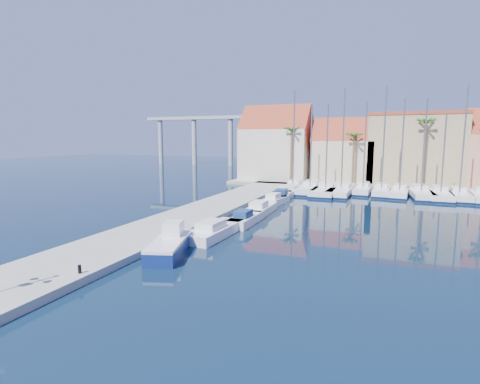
# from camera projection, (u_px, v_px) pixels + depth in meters

# --- Properties ---
(ground) EXTENTS (260.00, 260.00, 0.00)m
(ground) POSITION_uv_depth(u_px,v_px,m) (219.00, 272.00, 22.46)
(ground) COLOR black
(ground) RESTS_ON ground
(quay_west) EXTENTS (6.00, 77.00, 0.50)m
(quay_west) POSITION_uv_depth(u_px,v_px,m) (194.00, 215.00, 38.12)
(quay_west) COLOR gray
(quay_west) RESTS_ON ground
(shore_north) EXTENTS (54.00, 16.00, 0.50)m
(shore_north) POSITION_uv_depth(u_px,v_px,m) (392.00, 184.00, 62.98)
(shore_north) COLOR gray
(shore_north) RESTS_ON ground
(bollard) EXTENTS (0.19, 0.19, 0.48)m
(bollard) POSITION_uv_depth(u_px,v_px,m) (80.00, 269.00, 20.83)
(bollard) COLOR black
(bollard) RESTS_ON quay_west
(fishing_boat) EXTENTS (3.64, 6.22, 2.07)m
(fishing_boat) POSITION_uv_depth(u_px,v_px,m) (170.00, 244.00, 25.98)
(fishing_boat) COLOR navy
(fishing_boat) RESTS_ON ground
(motorboat_west_0) EXTENTS (2.61, 7.23, 1.40)m
(motorboat_west_0) POSITION_uv_depth(u_px,v_px,m) (215.00, 230.00, 30.67)
(motorboat_west_0) COLOR white
(motorboat_west_0) RESTS_ON ground
(motorboat_west_1) EXTENTS (1.81, 5.63, 1.40)m
(motorboat_west_1) POSITION_uv_depth(u_px,v_px,m) (245.00, 219.00, 34.93)
(motorboat_west_1) COLOR white
(motorboat_west_1) RESTS_ON ground
(motorboat_west_2) EXTENTS (2.21, 6.55, 1.40)m
(motorboat_west_2) POSITION_uv_depth(u_px,v_px,m) (260.00, 209.00, 39.91)
(motorboat_west_2) COLOR white
(motorboat_west_2) RESTS_ON ground
(motorboat_west_3) EXTENTS (2.31, 5.81, 1.40)m
(motorboat_west_3) POSITION_uv_depth(u_px,v_px,m) (275.00, 200.00, 45.51)
(motorboat_west_3) COLOR white
(motorboat_west_3) RESTS_ON ground
(motorboat_west_4) EXTENTS (2.53, 6.43, 1.40)m
(motorboat_west_4) POSITION_uv_depth(u_px,v_px,m) (282.00, 195.00, 49.21)
(motorboat_west_4) COLOR white
(motorboat_west_4) RESTS_ON ground
(motorboat_west_5) EXTENTS (2.89, 7.28, 1.40)m
(motorboat_west_5) POSITION_uv_depth(u_px,v_px,m) (292.00, 190.00, 53.87)
(motorboat_west_5) COLOR white
(motorboat_west_5) RESTS_ON ground
(sailboat_0) EXTENTS (2.87, 9.12, 14.87)m
(sailboat_0) POSITION_uv_depth(u_px,v_px,m) (294.00, 187.00, 57.07)
(sailboat_0) COLOR white
(sailboat_0) RESTS_ON ground
(sailboat_1) EXTENTS (3.10, 11.53, 12.77)m
(sailboat_1) POSITION_uv_depth(u_px,v_px,m) (311.00, 188.00, 56.07)
(sailboat_1) COLOR white
(sailboat_1) RESTS_ON ground
(sailboat_2) EXTENTS (3.26, 12.05, 12.73)m
(sailboat_2) POSITION_uv_depth(u_px,v_px,m) (326.00, 190.00, 54.47)
(sailboat_2) COLOR white
(sailboat_2) RESTS_ON ground
(sailboat_3) EXTENTS (3.38, 11.38, 14.79)m
(sailboat_3) POSITION_uv_depth(u_px,v_px,m) (342.00, 190.00, 53.77)
(sailboat_3) COLOR white
(sailboat_3) RESTS_ON ground
(sailboat_4) EXTENTS (2.48, 8.19, 13.08)m
(sailboat_4) POSITION_uv_depth(u_px,v_px,m) (363.00, 189.00, 54.38)
(sailboat_4) COLOR white
(sailboat_4) RESTS_ON ground
(sailboat_5) EXTENTS (2.42, 8.46, 14.92)m
(sailboat_5) POSITION_uv_depth(u_px,v_px,m) (381.00, 190.00, 52.96)
(sailboat_5) COLOR white
(sailboat_5) RESTS_ON ground
(sailboat_6) EXTENTS (2.87, 8.52, 13.27)m
(sailboat_6) POSITION_uv_depth(u_px,v_px,m) (400.00, 192.00, 51.72)
(sailboat_6) COLOR white
(sailboat_6) RESTS_ON ground
(sailboat_7) EXTENTS (3.44, 10.26, 13.23)m
(sailboat_7) POSITION_uv_depth(u_px,v_px,m) (420.00, 193.00, 51.01)
(sailboat_7) COLOR white
(sailboat_7) RESTS_ON ground
(sailboat_8) EXTENTS (2.85, 9.93, 11.06)m
(sailboat_8) POSITION_uv_depth(u_px,v_px,m) (440.00, 194.00, 49.87)
(sailboat_8) COLOR white
(sailboat_8) RESTS_ON ground
(sailboat_9) EXTENTS (2.44, 8.78, 14.61)m
(sailboat_9) POSITION_uv_depth(u_px,v_px,m) (459.00, 195.00, 49.02)
(sailboat_9) COLOR white
(sailboat_9) RESTS_ON ground
(building_0) EXTENTS (12.30, 9.00, 13.50)m
(building_0) POSITION_uv_depth(u_px,v_px,m) (277.00, 146.00, 68.43)
(building_0) COLOR beige
(building_0) RESTS_ON shore_north
(building_1) EXTENTS (10.30, 8.00, 11.00)m
(building_1) POSITION_uv_depth(u_px,v_px,m) (344.00, 154.00, 64.24)
(building_1) COLOR tan
(building_1) RESTS_ON shore_north
(building_2) EXTENTS (14.20, 10.20, 11.50)m
(building_2) POSITION_uv_depth(u_px,v_px,m) (414.00, 149.00, 61.03)
(building_2) COLOR tan
(building_2) RESTS_ON shore_north
(palm_0) EXTENTS (2.60, 2.60, 10.15)m
(palm_0) POSITION_uv_depth(u_px,v_px,m) (292.00, 131.00, 62.01)
(palm_0) COLOR brown
(palm_0) RESTS_ON shore_north
(palm_1) EXTENTS (2.60, 2.60, 9.15)m
(palm_1) POSITION_uv_depth(u_px,v_px,m) (354.00, 137.00, 58.51)
(palm_1) COLOR brown
(palm_1) RESTS_ON shore_north
(palm_2) EXTENTS (2.60, 2.60, 11.15)m
(palm_2) POSITION_uv_depth(u_px,v_px,m) (426.00, 124.00, 54.61)
(palm_2) COLOR brown
(palm_2) RESTS_ON shore_north
(viaduct) EXTENTS (48.00, 2.20, 14.45)m
(viaduct) POSITION_uv_depth(u_px,v_px,m) (215.00, 130.00, 110.69)
(viaduct) COLOR #9E9E99
(viaduct) RESTS_ON ground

